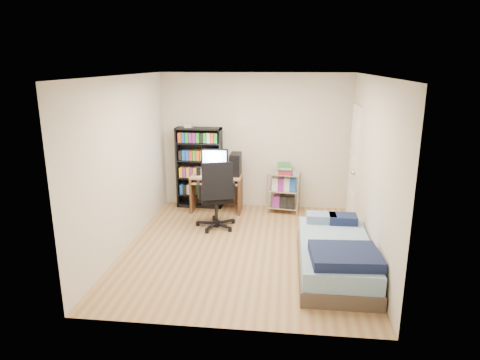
# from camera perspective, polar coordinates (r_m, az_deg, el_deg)

# --- Properties ---
(room) EXTENTS (3.58, 4.08, 2.58)m
(room) POSITION_cam_1_polar(r_m,az_deg,el_deg) (6.03, 0.59, 1.78)
(room) COLOR #A88554
(room) RESTS_ON ground
(media_shelf) EXTENTS (0.85, 0.28, 1.58)m
(media_shelf) POSITION_cam_1_polar(r_m,az_deg,el_deg) (8.07, -5.44, 1.78)
(media_shelf) COLOR black
(media_shelf) RESTS_ON room
(computer_desk) EXTENTS (0.91, 0.53, 1.15)m
(computer_desk) POSITION_cam_1_polar(r_m,az_deg,el_deg) (7.85, -2.43, 0.29)
(computer_desk) COLOR #A97F56
(computer_desk) RESTS_ON room
(office_chair) EXTENTS (0.86, 0.86, 1.16)m
(office_chair) POSITION_cam_1_polar(r_m,az_deg,el_deg) (7.08, -3.15, -3.58)
(office_chair) COLOR black
(office_chair) RESTS_ON room
(wire_cart) EXTENTS (0.62, 0.48, 0.91)m
(wire_cart) POSITION_cam_1_polar(r_m,az_deg,el_deg) (7.81, 5.93, -0.06)
(wire_cart) COLOR silver
(wire_cart) RESTS_ON room
(bed) EXTENTS (0.94, 1.88, 0.54)m
(bed) POSITION_cam_1_polar(r_m,az_deg,el_deg) (5.80, 12.63, -9.83)
(bed) COLOR brown
(bed) RESTS_ON room
(door) EXTENTS (0.12, 0.80, 2.00)m
(door) POSITION_cam_1_polar(r_m,az_deg,el_deg) (7.46, 14.99, 1.93)
(door) COLOR white
(door) RESTS_ON room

